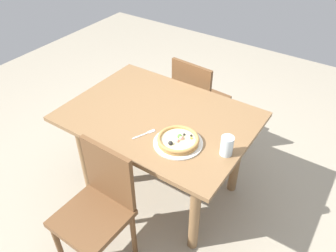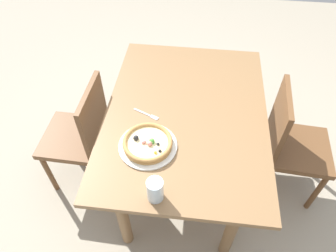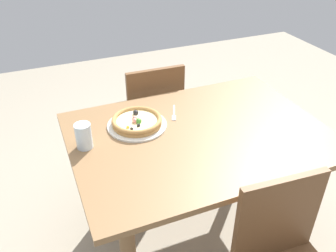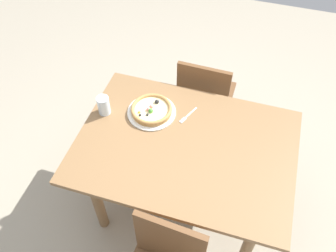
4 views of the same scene
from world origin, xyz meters
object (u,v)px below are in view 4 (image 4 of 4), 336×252
Objects in this scene: dining_table at (185,156)px; fork at (187,116)px; chair_near at (205,97)px; drinking_glass at (104,105)px; pizza at (152,109)px; plate at (152,112)px.

fork is (0.05, -0.22, 0.12)m from dining_table.
dining_table is 0.70m from chair_near.
chair_near is 6.82× the size of drinking_glass.
pizza is 0.23m from fork.
chair_near is 0.64m from pizza.
fork is (-0.23, -0.04, -0.03)m from pizza.
pizza is 0.30m from drinking_glass.
fork is at bearing -170.88° from plate.
fork is (0.03, 0.46, 0.27)m from chair_near.
chair_near reaches higher than pizza.
pizza is at bearing -164.01° from drinking_glass.
fork is at bearing -77.24° from dining_table.
plate is at bearing -57.29° from fork.
plate is 0.31m from drinking_glass.
dining_table is 0.36m from pizza.
plate reaches higher than dining_table.
pizza reaches higher than plate.
plate is 1.98× the size of fork.
dining_table is 10.21× the size of drinking_glass.
drinking_glass reaches higher than dining_table.
fork is at bearing -166.99° from drinking_glass.
drinking_glass reaches higher than pizza.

